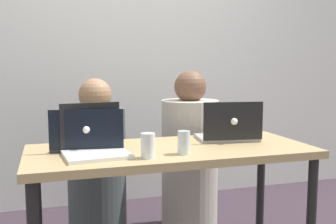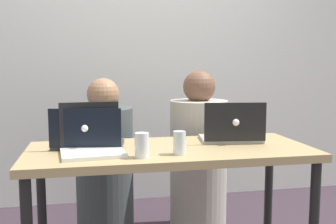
{
  "view_description": "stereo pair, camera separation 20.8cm",
  "coord_description": "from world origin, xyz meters",
  "px_view_note": "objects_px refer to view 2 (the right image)",
  "views": [
    {
      "loc": [
        -0.61,
        -1.91,
        1.16
      ],
      "look_at": [
        0.0,
        0.06,
        0.91
      ],
      "focal_mm": 42.0,
      "sensor_mm": 36.0,
      "label": 1
    },
    {
      "loc": [
        -0.4,
        -1.96,
        1.16
      ],
      "look_at": [
        0.0,
        0.06,
        0.91
      ],
      "focal_mm": 42.0,
      "sensor_mm": 36.0,
      "label": 2
    }
  ],
  "objects_px": {
    "laptop_back_right": "(232,133)",
    "water_glass_center": "(179,144)",
    "laptop_back_left": "(88,139)",
    "person_on_left": "(105,169)",
    "water_glass_left": "(142,147)",
    "person_on_right": "(198,161)",
    "laptop_front_left": "(92,142)"
  },
  "relations": [
    {
      "from": "person_on_right",
      "to": "person_on_left",
      "type": "bearing_deg",
      "value": 10.88
    },
    {
      "from": "person_on_right",
      "to": "laptop_back_right",
      "type": "xyz_separation_m",
      "value": [
        0.05,
        -0.5,
        0.28
      ]
    },
    {
      "from": "laptop_back_left",
      "to": "water_glass_left",
      "type": "height_order",
      "value": "laptop_back_left"
    },
    {
      "from": "water_glass_center",
      "to": "laptop_back_right",
      "type": "bearing_deg",
      "value": 34.87
    },
    {
      "from": "laptop_back_left",
      "to": "water_glass_center",
      "type": "xyz_separation_m",
      "value": [
        0.43,
        -0.24,
        0.0
      ]
    },
    {
      "from": "person_on_left",
      "to": "person_on_right",
      "type": "relative_size",
      "value": 0.96
    },
    {
      "from": "laptop_back_right",
      "to": "laptop_front_left",
      "type": "height_order",
      "value": "laptop_front_left"
    },
    {
      "from": "laptop_back_left",
      "to": "water_glass_center",
      "type": "height_order",
      "value": "laptop_back_left"
    },
    {
      "from": "person_on_left",
      "to": "laptop_back_right",
      "type": "bearing_deg",
      "value": 142.98
    },
    {
      "from": "laptop_back_right",
      "to": "person_on_right",
      "type": "bearing_deg",
      "value": -75.9
    },
    {
      "from": "person_on_left",
      "to": "water_glass_left",
      "type": "xyz_separation_m",
      "value": [
        0.15,
        -0.78,
        0.3
      ]
    },
    {
      "from": "laptop_front_left",
      "to": "water_glass_center",
      "type": "distance_m",
      "value": 0.43
    },
    {
      "from": "laptop_back_right",
      "to": "water_glass_center",
      "type": "height_order",
      "value": "laptop_back_right"
    },
    {
      "from": "person_on_left",
      "to": "water_glass_center",
      "type": "distance_m",
      "value": 0.87
    },
    {
      "from": "laptop_back_right",
      "to": "water_glass_left",
      "type": "distance_m",
      "value": 0.61
    },
    {
      "from": "person_on_left",
      "to": "water_glass_left",
      "type": "height_order",
      "value": "person_on_left"
    },
    {
      "from": "laptop_back_right",
      "to": "laptop_back_left",
      "type": "xyz_separation_m",
      "value": [
        -0.79,
        -0.01,
        -0.0
      ]
    },
    {
      "from": "person_on_right",
      "to": "water_glass_left",
      "type": "distance_m",
      "value": 0.96
    },
    {
      "from": "laptop_front_left",
      "to": "water_glass_left",
      "type": "relative_size",
      "value": 2.75
    },
    {
      "from": "water_glass_center",
      "to": "water_glass_left",
      "type": "height_order",
      "value": "water_glass_left"
    },
    {
      "from": "laptop_front_left",
      "to": "water_glass_left",
      "type": "bearing_deg",
      "value": -38.98
    },
    {
      "from": "laptop_back_right",
      "to": "water_glass_center",
      "type": "distance_m",
      "value": 0.44
    },
    {
      "from": "person_on_left",
      "to": "laptop_back_right",
      "type": "distance_m",
      "value": 0.9
    },
    {
      "from": "person_on_left",
      "to": "laptop_back_right",
      "type": "xyz_separation_m",
      "value": [
        0.69,
        -0.5,
        0.3
      ]
    },
    {
      "from": "person_on_right",
      "to": "water_glass_center",
      "type": "xyz_separation_m",
      "value": [
        -0.31,
        -0.75,
        0.28
      ]
    },
    {
      "from": "person_on_right",
      "to": "water_glass_center",
      "type": "distance_m",
      "value": 0.86
    },
    {
      "from": "person_on_right",
      "to": "water_glass_center",
      "type": "relative_size",
      "value": 9.89
    },
    {
      "from": "person_on_left",
      "to": "person_on_right",
      "type": "height_order",
      "value": "person_on_right"
    },
    {
      "from": "laptop_back_left",
      "to": "laptop_front_left",
      "type": "xyz_separation_m",
      "value": [
        0.02,
        -0.12,
        0.01
      ]
    },
    {
      "from": "water_glass_left",
      "to": "person_on_left",
      "type": "bearing_deg",
      "value": 100.66
    },
    {
      "from": "laptop_back_right",
      "to": "laptop_back_left",
      "type": "height_order",
      "value": "laptop_back_right"
    },
    {
      "from": "laptop_back_left",
      "to": "person_on_left",
      "type": "bearing_deg",
      "value": -92.59
    }
  ]
}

